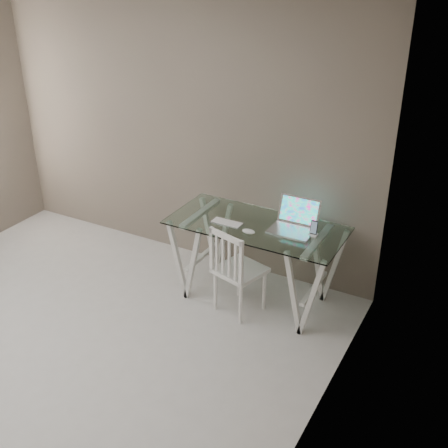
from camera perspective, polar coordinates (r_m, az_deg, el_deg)
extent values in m
plane|color=beige|center=(4.55, -19.77, -14.69)|extent=(4.50, 4.50, 0.00)
cube|color=#73675A|center=(5.39, -4.46, 10.08)|extent=(4.00, 0.02, 2.70)
cube|color=#73675A|center=(2.72, 5.74, -8.03)|extent=(0.02, 4.50, 2.70)
cube|color=silver|center=(4.76, 3.31, -0.14)|extent=(1.50, 0.70, 0.01)
cube|color=silver|center=(5.17, -2.31, -2.55)|extent=(0.24, 0.62, 0.72)
cube|color=silver|center=(4.78, 9.18, -5.61)|extent=(0.24, 0.62, 0.72)
cube|color=white|center=(4.78, 1.65, -4.71)|extent=(0.46, 0.46, 0.04)
cylinder|color=white|center=(4.89, -0.88, -6.79)|extent=(0.03, 0.03, 0.38)
cylinder|color=white|center=(4.72, 1.71, -8.20)|extent=(0.03, 0.03, 0.38)
cylinder|color=white|center=(5.07, 1.53, -5.45)|extent=(0.03, 0.03, 0.38)
cylinder|color=white|center=(4.91, 4.11, -6.75)|extent=(0.03, 0.03, 0.38)
cube|color=white|center=(4.57, 0.22, -3.31)|extent=(0.36, 0.13, 0.41)
cube|color=silver|center=(4.67, 6.82, -0.72)|extent=(0.36, 0.25, 0.02)
cube|color=#19D899|center=(4.75, 7.65, 1.37)|extent=(0.36, 0.09, 0.23)
cube|color=silver|center=(4.78, 0.30, 0.13)|extent=(0.28, 0.12, 0.01)
ellipsoid|color=silver|center=(4.61, 2.51, -0.76)|extent=(0.11, 0.07, 0.04)
cube|color=white|center=(4.63, 9.02, -1.11)|extent=(0.07, 0.07, 0.02)
cube|color=black|center=(4.61, 9.12, -0.35)|extent=(0.06, 0.03, 0.12)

